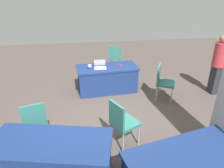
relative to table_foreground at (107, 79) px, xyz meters
name	(u,v)px	position (x,y,z in m)	size (l,w,h in m)	color
ground_plane	(110,119)	(0.14, 1.47, -0.37)	(14.40, 14.40, 0.00)	#4C423D
table_foreground	(107,79)	(0.00, 0.00, 0.00)	(1.72, 0.88, 0.73)	navy
table_mid_right	(53,160)	(1.22, 2.92, 0.00)	(1.93, 1.18, 0.73)	navy
chair_near_front	(163,80)	(-1.36, 0.77, 0.20)	(0.59, 0.59, 0.97)	#9E9993
chair_tucked_left	(122,121)	(0.03, 2.33, 0.18)	(0.59, 0.59, 0.95)	#9E9993
chair_aisle	(115,56)	(-0.48, -1.46, 0.17)	(0.57, 0.57, 0.94)	#9E9993
chair_by_pillar	(34,121)	(1.61, 2.06, 0.17)	(0.55, 0.55, 0.94)	#9E9993
person_attendee_standing	(219,62)	(-2.94, 0.60, 0.56)	(0.35, 0.35, 1.66)	#26262D
laptop_silver	(100,66)	(0.19, 0.04, 0.40)	(0.32, 0.30, 0.21)	silver
yarn_ball	(90,66)	(0.48, 0.04, 0.42)	(0.12, 0.12, 0.12)	gray
scissors_red	(120,65)	(-0.39, -0.08, 0.37)	(0.18, 0.04, 0.01)	red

